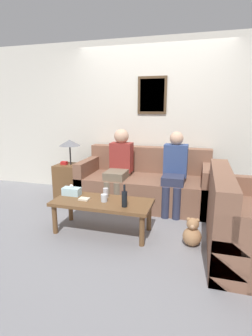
% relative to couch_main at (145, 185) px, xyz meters
% --- Properties ---
extents(ground_plane, '(16.00, 16.00, 0.00)m').
position_rel_couch_main_xyz_m(ground_plane, '(0.00, -0.54, -0.30)').
color(ground_plane, gray).
extents(wall_back, '(9.00, 0.08, 2.60)m').
position_rel_couch_main_xyz_m(wall_back, '(0.00, 0.49, 1.00)').
color(wall_back, silver).
rests_on(wall_back, ground_plane).
extents(couch_main, '(2.01, 0.92, 0.87)m').
position_rel_couch_main_xyz_m(couch_main, '(0.00, 0.00, 0.00)').
color(couch_main, brown).
rests_on(couch_main, ground_plane).
extents(couch_side, '(0.92, 1.41, 0.87)m').
position_rel_couch_main_xyz_m(couch_side, '(1.37, -1.17, 0.00)').
color(couch_side, brown).
rests_on(couch_side, ground_plane).
extents(coffee_table, '(1.21, 0.52, 0.40)m').
position_rel_couch_main_xyz_m(coffee_table, '(-0.29, -1.13, 0.04)').
color(coffee_table, brown).
rests_on(coffee_table, ground_plane).
extents(side_table_with_lamp, '(0.43, 0.40, 0.99)m').
position_rel_couch_main_xyz_m(side_table_with_lamp, '(-1.32, -0.06, 0.06)').
color(side_table_with_lamp, brown).
rests_on(side_table_with_lamp, ground_plane).
extents(wine_bottle, '(0.06, 0.06, 0.26)m').
position_rel_couch_main_xyz_m(wine_bottle, '(0.02, -1.24, 0.20)').
color(wine_bottle, black).
rests_on(wine_bottle, coffee_table).
extents(drinking_glass, '(0.08, 0.08, 0.09)m').
position_rel_couch_main_xyz_m(drinking_glass, '(-0.26, -1.14, 0.14)').
color(drinking_glass, silver).
rests_on(drinking_glass, coffee_table).
extents(book_stack, '(0.13, 0.10, 0.02)m').
position_rel_couch_main_xyz_m(book_stack, '(-0.52, -1.16, 0.11)').
color(book_stack, beige).
rests_on(book_stack, coffee_table).
extents(soda_can, '(0.07, 0.07, 0.12)m').
position_rel_couch_main_xyz_m(soda_can, '(-0.29, -1.00, 0.16)').
color(soda_can, '#BCBCC1').
rests_on(soda_can, coffee_table).
extents(tissue_box, '(0.23, 0.12, 0.15)m').
position_rel_couch_main_xyz_m(tissue_box, '(-0.75, -1.04, 0.15)').
color(tissue_box, silver).
rests_on(tissue_box, coffee_table).
extents(person_left, '(0.34, 0.64, 1.18)m').
position_rel_couch_main_xyz_m(person_left, '(-0.39, -0.14, 0.35)').
color(person_left, '#756651').
rests_on(person_left, ground_plane).
extents(person_right, '(0.34, 0.59, 1.17)m').
position_rel_couch_main_xyz_m(person_right, '(0.47, -0.20, 0.33)').
color(person_right, '#2D334C').
rests_on(person_right, ground_plane).
extents(teddy_bear, '(0.21, 0.21, 0.33)m').
position_rel_couch_main_xyz_m(teddy_bear, '(0.79, -1.17, -0.16)').
color(teddy_bear, '#A87A51').
rests_on(teddy_bear, ground_plane).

